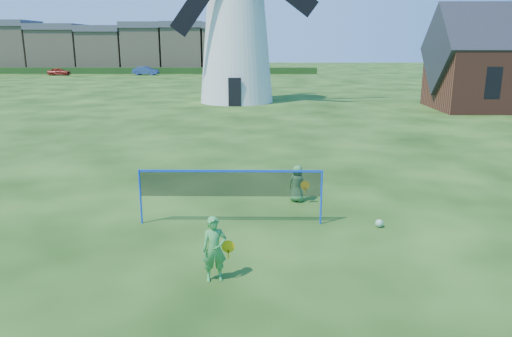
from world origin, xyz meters
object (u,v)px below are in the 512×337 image
object	(u,v)px
badminton_net	(230,184)
play_ball	(379,223)
car_left	(59,72)
player_girl	(214,249)
windmill	(236,23)
car_right	(146,71)
player_boy	(297,184)

from	to	relation	value
badminton_net	play_ball	world-z (taller)	badminton_net
car_left	badminton_net	bearing A→B (deg)	-152.86
badminton_net	play_ball	xyz separation A→B (m)	(4.08, -0.22, -1.03)
player_girl	play_ball	xyz separation A→B (m)	(4.22, 3.14, -0.60)
windmill	player_girl	bearing A→B (deg)	-87.97
play_ball	car_right	xyz separation A→B (m)	(-20.92, 63.10, 0.53)
player_girl	car_right	bearing A→B (deg)	92.44
player_boy	play_ball	xyz separation A→B (m)	(2.09, -2.22, -0.48)
car_right	play_ball	bearing A→B (deg)	-153.85
windmill	car_left	size ratio (longest dim) A/B	5.47
player_girl	player_boy	bearing A→B (deg)	56.69
windmill	badminton_net	distance (m)	29.18
player_girl	windmill	bearing A→B (deg)	80.32
player_girl	play_ball	size ratio (longest dim) A/B	6.44
player_boy	car_right	world-z (taller)	car_right
windmill	car_right	distance (m)	38.01
badminton_net	car_left	bearing A→B (deg)	115.66
windmill	play_ball	bearing A→B (deg)	-79.50
player_boy	car_left	size ratio (longest dim) A/B	0.35
play_ball	car_right	distance (m)	66.48
player_girl	car_right	world-z (taller)	player_girl
car_right	player_boy	bearing A→B (deg)	-155.01
badminton_net	player_boy	bearing A→B (deg)	45.14
player_boy	badminton_net	bearing A→B (deg)	69.05
player_girl	car_left	size ratio (longest dim) A/B	0.43
windmill	play_ball	xyz separation A→B (m)	(5.35, -28.90, -6.27)
player_boy	play_ball	size ratio (longest dim) A/B	5.33
badminton_net	windmill	bearing A→B (deg)	92.54
car_right	player_girl	bearing A→B (deg)	-158.04
car_left	car_right	world-z (taller)	car_right
player_boy	car_right	distance (m)	63.72
badminton_net	player_girl	xyz separation A→B (m)	(-0.13, -3.36, -0.43)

